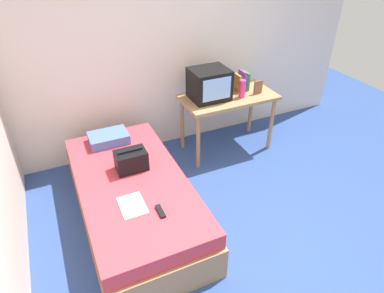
# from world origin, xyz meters

# --- Properties ---
(ground_plane) EXTENTS (8.00, 8.00, 0.00)m
(ground_plane) POSITION_xyz_m (0.00, 0.00, 0.00)
(ground_plane) COLOR #2D4784
(wall_back) EXTENTS (5.20, 0.10, 2.60)m
(wall_back) POSITION_xyz_m (0.00, 2.00, 1.30)
(wall_back) COLOR beige
(wall_back) RESTS_ON ground
(bed) EXTENTS (1.00, 2.00, 0.50)m
(bed) POSITION_xyz_m (-0.93, 0.72, 0.25)
(bed) COLOR #9E754C
(bed) RESTS_ON ground
(desk) EXTENTS (1.16, 0.60, 0.76)m
(desk) POSITION_xyz_m (0.54, 1.48, 0.66)
(desk) COLOR #9E754C
(desk) RESTS_ON ground
(tv) EXTENTS (0.44, 0.39, 0.36)m
(tv) POSITION_xyz_m (0.29, 1.51, 0.94)
(tv) COLOR black
(tv) RESTS_ON desk
(water_bottle) EXTENTS (0.08, 0.08, 0.22)m
(water_bottle) POSITION_xyz_m (0.66, 1.37, 0.87)
(water_bottle) COLOR #E53372
(water_bottle) RESTS_ON desk
(book_row) EXTENTS (0.15, 0.16, 0.25)m
(book_row) POSITION_xyz_m (0.76, 1.56, 0.87)
(book_row) COLOR #CC7233
(book_row) RESTS_ON desk
(picture_frame) EXTENTS (0.11, 0.02, 0.17)m
(picture_frame) POSITION_xyz_m (0.89, 1.38, 0.84)
(picture_frame) COLOR brown
(picture_frame) RESTS_ON desk
(pillow) EXTENTS (0.42, 0.29, 0.11)m
(pillow) POSITION_xyz_m (-0.97, 1.45, 0.55)
(pillow) COLOR #4766AD
(pillow) RESTS_ON bed
(handbag) EXTENTS (0.30, 0.20, 0.23)m
(handbag) POSITION_xyz_m (-0.87, 0.88, 0.60)
(handbag) COLOR black
(handbag) RESTS_ON bed
(magazine) EXTENTS (0.21, 0.29, 0.01)m
(magazine) POSITION_xyz_m (-1.02, 0.37, 0.50)
(magazine) COLOR white
(magazine) RESTS_ON bed
(remote_dark) EXTENTS (0.04, 0.16, 0.02)m
(remote_dark) POSITION_xyz_m (-0.83, 0.20, 0.51)
(remote_dark) COLOR black
(remote_dark) RESTS_ON bed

